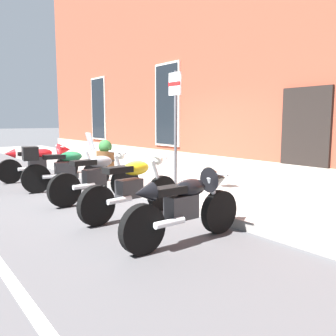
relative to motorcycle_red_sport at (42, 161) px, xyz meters
The scene contains 10 objects.
ground_plane 3.37m from the motorcycle_red_sport, 16.43° to the left, with size 140.00×140.00×0.00m, color #424244.
sidewalk 3.96m from the motorcycle_red_sport, 35.67° to the left, with size 29.90×2.70×0.15m, color gray.
brick_pub_facade 8.69m from the motorcycle_red_sport, 65.89° to the left, with size 23.90×7.09×8.69m.
motorcycle_red_sport is the anchor object (origin of this frame).
motorcycle_green_touring 1.75m from the motorcycle_red_sport, ahead, with size 0.70×2.03×1.34m.
motorcycle_grey_naked 3.28m from the motorcycle_red_sport, ahead, with size 0.62×2.04×1.00m.
motorcycle_yellow_naked 4.71m from the motorcycle_red_sport, ahead, with size 0.63×2.03×1.02m.
motorcycle_black_sport 6.23m from the motorcycle_red_sport, ahead, with size 0.62×1.99×0.98m.
parking_sign 4.50m from the motorcycle_red_sport, 18.74° to the left, with size 0.36×0.07×2.44m.
barrel_planter 1.88m from the motorcycle_red_sport, 89.46° to the left, with size 0.56×0.56×0.90m.
Camera 1 is at (6.71, -4.00, 1.63)m, focal length 38.88 mm.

